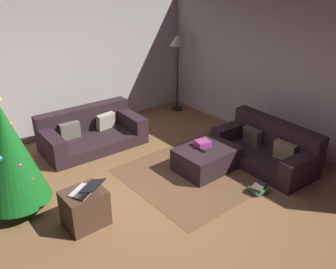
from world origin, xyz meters
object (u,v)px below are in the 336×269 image
christmas_tree (9,154)px  laptop (86,189)px  gift_box (203,143)px  book_stack (259,189)px  corner_lamp (178,46)px  couch_right (267,148)px  ottoman (207,159)px  side_table (85,208)px  tv_remote (202,150)px  couch_left (90,132)px

christmas_tree → laptop: 1.11m
gift_box → book_stack: 1.15m
christmas_tree → corner_lamp: corner_lamp is taller
couch_right → laptop: size_ratio=3.72×
ottoman → laptop: size_ratio=2.07×
couch_right → ottoman: (-0.94, 0.50, -0.08)m
gift_box → corner_lamp: (1.42, 2.29, 1.05)m
gift_box → laptop: bearing=-176.0°
side_table → gift_box: bearing=2.7°
couch_right → side_table: 3.18m
ottoman → gift_box: (0.00, 0.11, 0.24)m
gift_box → laptop: size_ratio=0.48×
ottoman → tv_remote: (-0.13, -0.00, 0.20)m
couch_right → laptop: couch_right is taller
ottoman → christmas_tree: 2.97m
couch_left → corner_lamp: 2.78m
couch_left → christmas_tree: 2.18m
side_table → tv_remote: bearing=-0.1°
laptop → corner_lamp: bearing=34.2°
gift_box → christmas_tree: (-2.77, 0.72, 0.45)m
laptop → christmas_tree: bearing=124.2°
gift_box → christmas_tree: christmas_tree is taller
corner_lamp → side_table: bearing=-146.5°
tv_remote → corner_lamp: size_ratio=0.09×
gift_box → tv_remote: (-0.13, -0.11, -0.04)m
gift_box → corner_lamp: bearing=58.2°
ottoman → book_stack: 1.00m
tv_remote → side_table: (-2.07, 0.00, -0.14)m
christmas_tree → corner_lamp: 4.51m
side_table → laptop: (0.03, -0.05, 0.30)m
christmas_tree → book_stack: bearing=-32.1°
ottoman → corner_lamp: size_ratio=0.56×
laptop → corner_lamp: corner_lamp is taller
couch_right → ottoman: 1.07m
gift_box → corner_lamp: size_ratio=0.13×
laptop → book_stack: (2.29, -0.94, -0.49)m
tv_remote → side_table: size_ratio=0.31×
couch_right → gift_box: size_ratio=7.74×
tv_remote → gift_box: bearing=45.5°
couch_right → tv_remote: size_ratio=11.02×
couch_left → corner_lamp: bearing=-169.0°
side_table → ottoman: bearing=-0.0°
gift_box → side_table: size_ratio=0.44×
gift_box → book_stack: bearing=-83.9°
gift_box → side_table: bearing=-177.3°
laptop → couch_left: bearing=61.4°
couch_left → couch_right: 3.20m
couch_right → book_stack: size_ratio=6.00×
gift_box → ottoman: bearing=-91.0°
tv_remote → book_stack: bearing=-71.3°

